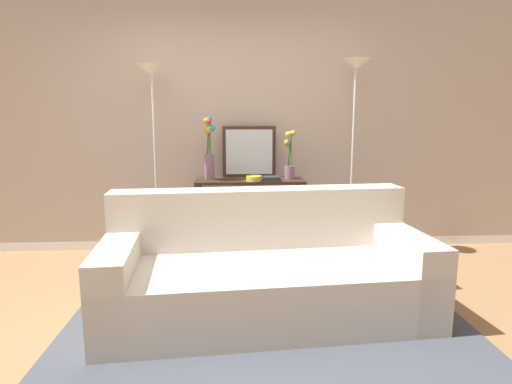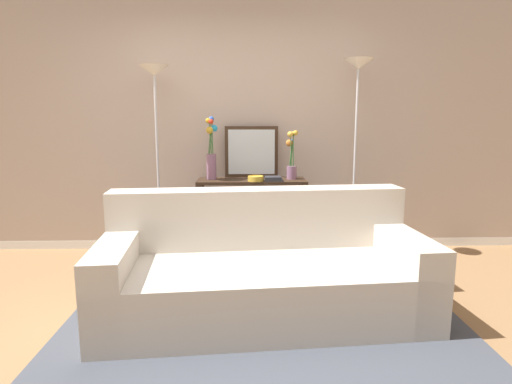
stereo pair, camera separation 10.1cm
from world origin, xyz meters
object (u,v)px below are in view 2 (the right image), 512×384
object	(u,v)px
fruit_bowl	(256,178)
vase_tall_flowers	(211,154)
book_stack	(273,179)
wall_mirror	(251,152)
floor_lamp_right	(357,104)
floor_lamp_left	(156,109)
couch	(263,273)
book_row_under_console	(218,250)
vase_short_flowers	(291,158)
console_table	(252,204)

from	to	relation	value
fruit_bowl	vase_tall_flowers	bearing A→B (deg)	161.39
book_stack	wall_mirror	bearing A→B (deg)	128.05
floor_lamp_right	fruit_bowl	bearing A→B (deg)	-177.31
floor_lamp_left	fruit_bowl	distance (m)	1.19
couch	book_row_under_console	size ratio (longest dim) A/B	11.32
vase_tall_flowers	vase_short_flowers	bearing A→B (deg)	-0.06
vase_short_flowers	book_stack	distance (m)	0.30
vase_tall_flowers	book_row_under_console	xyz separation A→B (m)	(0.06, -0.03, -1.01)
couch	book_row_under_console	xyz separation A→B (m)	(-0.41, 1.34, -0.25)
wall_mirror	fruit_bowl	bearing A→B (deg)	-82.62
floor_lamp_left	vase_tall_flowers	xyz separation A→B (m)	(0.52, 0.10, -0.45)
book_row_under_console	vase_tall_flowers	bearing A→B (deg)	156.34
couch	vase_tall_flowers	xyz separation A→B (m)	(-0.47, 1.37, 0.76)
floor_lamp_left	wall_mirror	bearing A→B (deg)	14.53
floor_lamp_right	vase_tall_flowers	xyz separation A→B (m)	(-1.44, 0.10, -0.50)
couch	book_row_under_console	world-z (taller)	couch
wall_mirror	vase_short_flowers	distance (m)	0.43
console_table	book_row_under_console	world-z (taller)	console_table
wall_mirror	fruit_bowl	world-z (taller)	wall_mirror
couch	floor_lamp_right	size ratio (longest dim) A/B	1.19
couch	console_table	size ratio (longest dim) A/B	2.13
book_stack	floor_lamp_right	bearing A→B (deg)	2.03
book_row_under_console	wall_mirror	bearing A→B (deg)	24.87
wall_mirror	vase_tall_flowers	xyz separation A→B (m)	(-0.41, -0.14, -0.01)
floor_lamp_left	wall_mirror	xyz separation A→B (m)	(0.94, 0.24, -0.44)
vase_tall_flowers	book_stack	xyz separation A→B (m)	(0.62, -0.13, -0.24)
book_row_under_console	floor_lamp_left	bearing A→B (deg)	-172.30
console_table	vase_tall_flowers	bearing A→B (deg)	176.45
wall_mirror	book_row_under_console	bearing A→B (deg)	-155.13
floor_lamp_right	vase_tall_flowers	size ratio (longest dim) A/B	3.13
vase_tall_flowers	book_stack	distance (m)	0.68
vase_short_flowers	book_row_under_console	size ratio (longest dim) A/B	2.38
wall_mirror	floor_lamp_left	bearing A→B (deg)	-165.47
couch	floor_lamp_left	size ratio (longest dim) A/B	1.23
floor_lamp_right	vase_tall_flowers	distance (m)	1.53
floor_lamp_left	book_stack	distance (m)	1.34
floor_lamp_right	fruit_bowl	world-z (taller)	floor_lamp_right
floor_lamp_right	book_stack	xyz separation A→B (m)	(-0.82, -0.03, -0.74)
floor_lamp_left	book_row_under_console	distance (m)	1.57
floor_lamp_right	wall_mirror	bearing A→B (deg)	166.80
wall_mirror	floor_lamp_right	bearing A→B (deg)	-13.20
floor_lamp_right	wall_mirror	size ratio (longest dim) A/B	3.57
vase_tall_flowers	vase_short_flowers	world-z (taller)	vase_tall_flowers
book_row_under_console	fruit_bowl	bearing A→B (deg)	-17.83
console_table	wall_mirror	size ratio (longest dim) A/B	1.99
floor_lamp_left	floor_lamp_right	bearing A→B (deg)	-0.00
console_table	book_stack	size ratio (longest dim) A/B	6.09
wall_mirror	vase_tall_flowers	distance (m)	0.43
floor_lamp_left	floor_lamp_right	distance (m)	1.97
floor_lamp_left	book_stack	bearing A→B (deg)	-1.45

